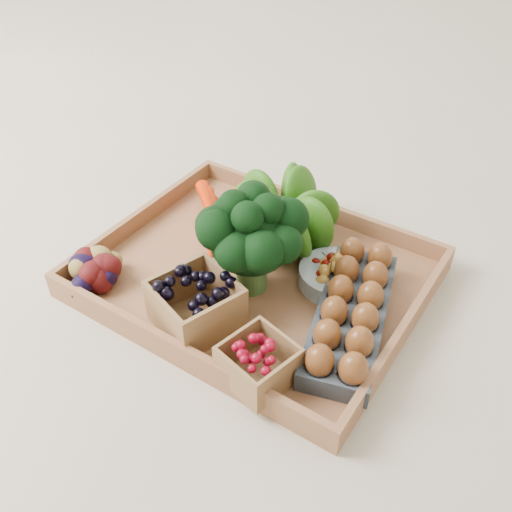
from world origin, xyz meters
The scene contains 10 objects.
ground centered at (0.00, 0.00, 0.00)m, with size 4.00×4.00×0.00m, color beige.
tray centered at (0.00, 0.00, 0.01)m, with size 0.55×0.45×0.01m, color #A06943.
carrots centered at (-0.14, 0.06, 0.04)m, with size 0.19×0.14×0.05m, color red, non-canonical shape.
lettuce centered at (-0.02, 0.12, 0.09)m, with size 0.14×0.14×0.14m, color #1C4B0B.
broccoli centered at (0.01, -0.03, 0.08)m, with size 0.18×0.18×0.14m, color black, non-canonical shape.
cherry_bowl centered at (0.12, 0.06, 0.03)m, with size 0.12×0.12×0.03m, color #8C9EA5.
egg_carton centered at (0.19, -0.02, 0.03)m, with size 0.10×0.30×0.03m, color #3C434D.
potatoes centered at (-0.22, -0.16, 0.05)m, with size 0.13×0.13×0.08m, color #3E090A, non-canonical shape.
punnet_blackberry centered at (-0.02, -0.14, 0.06)m, with size 0.12×0.12×0.08m, color black.
punnet_raspberry centered at (0.12, -0.18, 0.05)m, with size 0.09×0.09×0.06m, color maroon.
Camera 1 is at (0.41, -0.62, 0.68)m, focal length 40.00 mm.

